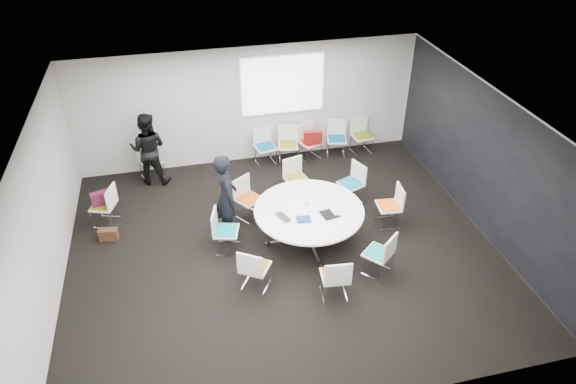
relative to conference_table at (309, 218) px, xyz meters
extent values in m
cube|color=black|center=(-0.54, -0.13, -0.54)|extent=(8.00, 7.00, 0.04)
cube|color=white|center=(-0.54, -0.13, 2.30)|extent=(8.00, 7.00, 0.04)
cube|color=#B6B1AB|center=(-0.54, 3.39, 0.88)|extent=(8.00, 0.04, 2.80)
cube|color=#B6B1AB|center=(-0.54, -3.65, 0.88)|extent=(8.00, 0.04, 2.80)
cube|color=#B6B1AB|center=(-4.56, -0.13, 0.88)|extent=(0.04, 7.00, 2.80)
cube|color=#B6B1AB|center=(3.48, -0.13, 0.88)|extent=(0.04, 7.00, 2.80)
cube|color=black|center=(3.45, -0.13, 0.88)|extent=(0.01, 6.94, 2.74)
cube|color=silver|center=(0.00, 0.00, -0.48)|extent=(0.90, 0.90, 0.08)
cylinder|color=silver|center=(0.00, 0.00, -0.16)|extent=(0.10, 0.10, 0.65)
cylinder|color=white|center=(0.00, 0.00, 0.19)|extent=(2.08, 2.08, 0.04)
cube|color=white|center=(0.26, 3.33, 1.33)|extent=(1.90, 0.03, 1.35)
cube|color=silver|center=(1.69, 0.12, -0.31)|extent=(0.46, 0.46, 0.42)
cube|color=white|center=(1.69, 0.12, -0.08)|extent=(0.48, 0.50, 0.04)
cube|color=orange|center=(1.69, 0.12, -0.05)|extent=(0.42, 0.43, 0.03)
cube|color=white|center=(1.90, 0.10, 0.15)|extent=(0.08, 0.46, 0.42)
cube|color=silver|center=(1.21, 1.06, -0.31)|extent=(0.54, 0.54, 0.42)
cube|color=white|center=(1.21, 1.06, -0.08)|extent=(0.58, 0.59, 0.04)
cube|color=#0A6D77|center=(1.21, 1.06, -0.05)|extent=(0.50, 0.51, 0.03)
cube|color=white|center=(1.41, 1.13, 0.15)|extent=(0.20, 0.44, 0.42)
cube|color=silver|center=(0.14, 1.49, -0.31)|extent=(0.51, 0.51, 0.42)
cube|color=white|center=(0.14, 1.49, -0.08)|extent=(0.56, 0.54, 0.04)
cube|color=olive|center=(0.14, 1.49, -0.05)|extent=(0.48, 0.47, 0.03)
cube|color=white|center=(0.09, 1.69, 0.15)|extent=(0.45, 0.15, 0.42)
cube|color=silver|center=(-0.99, 1.00, -0.31)|extent=(0.58, 0.58, 0.42)
cube|color=white|center=(-0.99, 1.00, -0.08)|extent=(0.63, 0.62, 0.04)
cube|color=#D04E13|center=(-0.99, 1.00, -0.05)|extent=(0.55, 0.54, 0.03)
cube|color=white|center=(-1.11, 1.17, 0.15)|extent=(0.40, 0.29, 0.42)
cube|color=silver|center=(-1.58, 0.07, -0.31)|extent=(0.52, 0.52, 0.42)
cube|color=white|center=(-1.58, 0.07, -0.08)|extent=(0.55, 0.56, 0.04)
cube|color=#08887D|center=(-1.58, 0.07, -0.05)|extent=(0.47, 0.49, 0.03)
cube|color=white|center=(-1.78, 0.12, 0.15)|extent=(0.16, 0.45, 0.42)
cube|color=silver|center=(-1.23, -1.02, -0.31)|extent=(0.58, 0.58, 0.42)
cube|color=white|center=(-1.23, -1.02, -0.08)|extent=(0.62, 0.62, 0.04)
cube|color=olive|center=(-1.23, -1.02, -0.05)|extent=(0.54, 0.53, 0.03)
cube|color=white|center=(-1.34, -1.19, 0.15)|extent=(0.41, 0.28, 0.42)
cube|color=silver|center=(0.04, -1.55, -0.31)|extent=(0.46, 0.46, 0.42)
cube|color=white|center=(0.04, -1.55, -0.08)|extent=(0.50, 0.49, 0.04)
cube|color=red|center=(0.04, -1.55, -0.05)|extent=(0.44, 0.42, 0.03)
cube|color=white|center=(0.01, -1.75, 0.15)|extent=(0.46, 0.08, 0.42)
cube|color=silver|center=(0.95, -1.17, -0.31)|extent=(0.59, 0.59, 0.42)
cube|color=white|center=(0.95, -1.17, -0.08)|extent=(0.64, 0.63, 0.04)
cube|color=#0D8985|center=(0.95, -1.17, -0.05)|extent=(0.55, 0.55, 0.03)
cube|color=white|center=(1.09, -1.33, 0.15)|extent=(0.38, 0.32, 0.42)
cube|color=silver|center=(-0.24, 3.02, -0.31)|extent=(0.49, 0.49, 0.42)
cube|color=white|center=(-0.24, 3.02, -0.08)|extent=(0.54, 0.52, 0.04)
cube|color=#0B607E|center=(-0.24, 3.02, -0.05)|extent=(0.47, 0.45, 0.03)
cube|color=white|center=(-0.28, 3.23, 0.15)|extent=(0.46, 0.12, 0.42)
cube|color=silver|center=(0.30, 3.00, -0.31)|extent=(0.49, 0.49, 0.42)
cube|color=white|center=(0.30, 3.00, -0.08)|extent=(0.53, 0.51, 0.04)
cube|color=olive|center=(0.30, 3.00, -0.05)|extent=(0.46, 0.44, 0.03)
cube|color=white|center=(0.34, 3.20, 0.15)|extent=(0.46, 0.12, 0.42)
cube|color=silver|center=(0.86, 3.01, -0.31)|extent=(0.54, 0.54, 0.42)
cube|color=white|center=(0.86, 3.01, -0.08)|extent=(0.58, 0.57, 0.04)
cube|color=red|center=(0.86, 3.01, -0.05)|extent=(0.51, 0.50, 0.03)
cube|color=white|center=(0.79, 3.21, 0.15)|extent=(0.44, 0.19, 0.42)
cube|color=silver|center=(1.53, 3.01, -0.31)|extent=(0.50, 0.50, 0.42)
cube|color=white|center=(1.53, 3.01, -0.08)|extent=(0.55, 0.53, 0.04)
cube|color=#0B5479|center=(1.53, 3.01, -0.05)|extent=(0.48, 0.46, 0.03)
cube|color=white|center=(1.58, 3.22, 0.15)|extent=(0.46, 0.14, 0.42)
cube|color=silver|center=(2.20, 3.02, -0.31)|extent=(0.47, 0.47, 0.42)
cube|color=white|center=(2.20, 3.02, -0.08)|extent=(0.52, 0.50, 0.04)
cube|color=olive|center=(2.20, 3.02, -0.05)|extent=(0.45, 0.43, 0.03)
cube|color=white|center=(2.17, 3.23, 0.15)|extent=(0.46, 0.10, 0.42)
cube|color=silver|center=(-3.87, 1.46, -0.31)|extent=(0.54, 0.54, 0.42)
cube|color=white|center=(-3.87, 1.46, -0.08)|extent=(0.57, 0.58, 0.04)
cube|color=olive|center=(-3.87, 1.46, -0.05)|extent=(0.49, 0.50, 0.03)
cube|color=white|center=(-3.67, 1.39, 0.15)|extent=(0.19, 0.45, 0.42)
cube|color=silver|center=(-2.92, 3.00, -0.31)|extent=(0.55, 0.55, 0.42)
cube|color=white|center=(-2.92, 3.00, -0.08)|extent=(0.60, 0.59, 0.04)
cube|color=#6F6614|center=(-2.92, 3.00, -0.05)|extent=(0.52, 0.51, 0.03)
cube|color=white|center=(-3.00, 3.20, 0.15)|extent=(0.44, 0.22, 0.42)
imported|color=black|center=(-1.48, 0.61, 0.35)|extent=(0.48, 0.68, 1.75)
imported|color=black|center=(-2.92, 2.85, 0.32)|extent=(0.96, 0.83, 1.69)
imported|color=#333338|center=(-0.49, -0.12, 0.22)|extent=(0.34, 0.41, 0.03)
cube|color=silver|center=(-0.60, 0.12, 0.34)|extent=(0.09, 0.29, 0.22)
cube|color=black|center=(0.29, -0.25, 0.22)|extent=(0.27, 0.34, 0.02)
cube|color=navy|center=(-0.18, -0.29, 0.22)|extent=(0.28, 0.22, 0.03)
cube|color=white|center=(0.61, 0.31, 0.21)|extent=(0.37, 0.34, 0.00)
cube|color=white|center=(0.67, -0.14, 0.21)|extent=(0.35, 0.29, 0.00)
cylinder|color=white|center=(0.00, 0.18, 0.25)|extent=(0.08, 0.08, 0.09)
cube|color=black|center=(0.43, -0.34, 0.21)|extent=(0.15, 0.09, 0.01)
cube|color=#551630|center=(-3.87, 1.46, 0.10)|extent=(0.42, 0.24, 0.28)
cube|color=#442615|center=(-3.81, 0.91, -0.40)|extent=(0.38, 0.21, 0.24)
cube|color=#9E1413|center=(0.86, 2.80, 0.18)|extent=(0.46, 0.23, 0.36)
camera|label=1|loc=(-2.18, -7.50, 5.93)|focal=32.00mm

